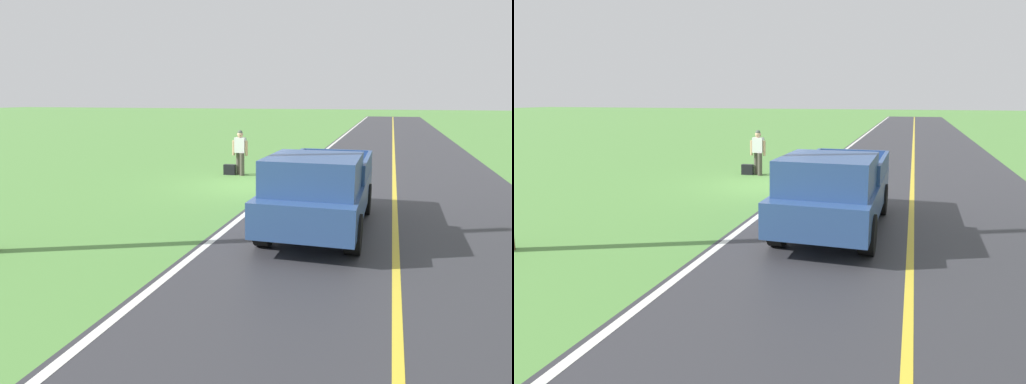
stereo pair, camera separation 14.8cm
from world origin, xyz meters
TOP-DOWN VIEW (x-y plane):
  - ground_plane at (0.00, 0.00)m, footprint 200.00×200.00m
  - road_surface at (-4.67, 0.00)m, footprint 7.87×120.00m
  - lane_edge_line at (-0.92, 0.00)m, footprint 0.16×117.60m
  - lane_centre_line at (-4.67, 0.00)m, footprint 0.14×117.60m
  - hitchhiker_walking at (1.12, -1.98)m, footprint 0.62×0.51m
  - suitcase_carried at (1.54, -1.89)m, footprint 0.46×0.21m
  - pickup_truck_passing at (-2.98, 4.86)m, footprint 2.14×5.42m

SIDE VIEW (x-z plane):
  - ground_plane at x=0.00m, z-range 0.00..0.00m
  - road_surface at x=-4.67m, z-range 0.00..0.00m
  - lane_edge_line at x=-0.92m, z-range 0.00..0.01m
  - lane_centre_line at x=-4.67m, z-range 0.00..0.01m
  - suitcase_carried at x=1.54m, z-range 0.00..0.40m
  - pickup_truck_passing at x=-2.98m, z-range 0.06..1.88m
  - hitchhiker_walking at x=1.12m, z-range 0.11..1.85m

